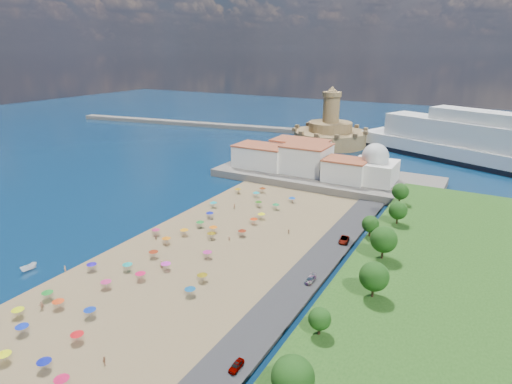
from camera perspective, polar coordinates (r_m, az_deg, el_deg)
The scene contains 13 objects.
ground at distance 122.66m, azimuth -7.41°, elevation -6.52°, with size 700.00×700.00×0.00m, color #071938.
terrace at distance 178.52m, azimuth 9.25°, elevation 2.02°, with size 90.00×36.00×3.00m, color #59544C.
jetty at distance 217.79m, azimuth 7.04°, elevation 5.05°, with size 18.00×70.00×2.40m, color #59544C.
breakwater at distance 303.82m, azimuth -7.06°, elevation 8.92°, with size 200.00×7.00×2.60m, color #59544C.
waterfront_buildings at distance 182.06m, azimuth 5.57°, elevation 4.58°, with size 57.00×29.00×11.00m.
domed_building at distance 169.21m, azimuth 15.51°, elevation 3.28°, with size 16.00×16.00×15.00m.
fortress at distance 244.11m, azimuth 9.82°, elevation 7.71°, with size 40.00×40.00×32.40m.
cruise_ship at distance 221.21m, azimuth 29.65°, elevation 5.03°, with size 136.33×72.55×30.38m.
beach_parasols at distance 112.76m, azimuth -12.13°, elevation -7.95°, with size 31.81×115.25×2.20m.
beachgoers at distance 118.30m, azimuth -9.21°, elevation -7.00°, with size 38.55×94.25×1.84m.
moored_boats at distance 115.23m, azimuth -30.92°, elevation -10.52°, with size 5.95×20.84×1.62m.
parked_cars at distance 106.29m, azimuth 8.56°, elevation -9.93°, with size 3.05×61.20×1.41m.
hillside_trees at distance 92.63m, azimuth 14.41°, elevation -8.72°, with size 13.10×104.80×7.78m.
Camera 1 is at (67.49, -88.35, 51.80)m, focal length 30.00 mm.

